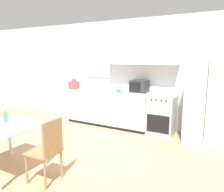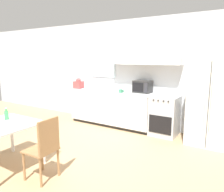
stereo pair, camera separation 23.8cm
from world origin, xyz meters
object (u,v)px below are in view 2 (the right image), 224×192
Objects in this scene: microwave at (143,87)px; dining_table at (3,130)px; oven_range at (165,116)px; coffee_mug at (121,91)px; dining_chair_side at (45,145)px; refrigerator at (211,103)px; drink_bottle at (6,115)px.

dining_table is at bearing -110.02° from microwave.
microwave is (-0.62, 0.12, 0.61)m from oven_range.
dining_table is (-1.69, -2.83, 0.18)m from oven_range.
dining_table is at bearing -120.90° from oven_range.
microwave is 3.16m from dining_table.
oven_range is at bearing 10.21° from coffee_mug.
coffee_mug reaches higher than dining_table.
microwave is 0.45× the size of dining_chair_side.
oven_range is at bearing 177.67° from refrigerator.
microwave is (-1.57, 0.15, 0.20)m from refrigerator.
oven_range is 3.30m from dining_table.
coffee_mug is 0.13× the size of dining_table.
refrigerator reaches higher than dining_table.
refrigerator is at bearing 46.53° from dining_table.
dining_chair_side is 1.07m from drink_bottle.
refrigerator is 2.01m from coffee_mug.
coffee_mug is at bearing -169.79° from oven_range.
dining_chair_side is 4.54× the size of drink_bottle.
coffee_mug is 2.60m from dining_chair_side.
refrigerator reaches higher than drink_bottle.
oven_range is 4.38× the size of drink_bottle.
refrigerator is (0.95, -0.04, 0.41)m from oven_range.
dining_table is 0.88m from dining_chair_side.
drink_bottle is (-0.80, -2.47, -0.15)m from coffee_mug.
dining_table is at bearing -103.70° from coffee_mug.
microwave is 0.43× the size of dining_table.
microwave is at bearing 35.34° from coffee_mug.
oven_range is 2.87m from dining_chair_side.
microwave is 3.04m from drink_bottle.
refrigerator is 3.85m from dining_table.
dining_chair_side reaches higher than dining_table.
oven_range is 1.18m from coffee_mug.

